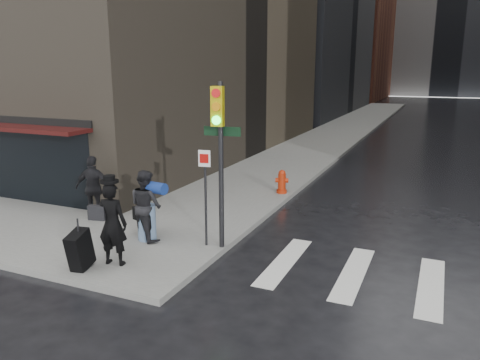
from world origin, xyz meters
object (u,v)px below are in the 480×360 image
object	(u,v)px
fire_hydrant	(282,183)
man_overcoat	(106,228)
man_jeans	(146,205)
man_greycoat	(94,188)
traffic_light	(218,144)

from	to	relation	value
fire_hydrant	man_overcoat	bearing A→B (deg)	-101.90
man_jeans	man_greycoat	xyz separation A→B (m)	(-2.33, 0.78, 0.02)
man_jeans	fire_hydrant	world-z (taller)	man_jeans
man_overcoat	man_greycoat	world-z (taller)	man_overcoat
man_jeans	man_greycoat	world-z (taller)	man_greycoat
man_greycoat	traffic_light	size ratio (longest dim) A/B	0.47
man_greycoat	traffic_light	bearing A→B (deg)	155.24
man_greycoat	fire_hydrant	world-z (taller)	man_greycoat
traffic_light	fire_hydrant	size ratio (longest dim) A/B	4.82
traffic_light	fire_hydrant	distance (m)	5.95
man_greycoat	traffic_light	distance (m)	4.61
man_greycoat	fire_hydrant	size ratio (longest dim) A/B	2.25
traffic_light	man_greycoat	bearing A→B (deg)	163.85
man_overcoat	fire_hydrant	distance (m)	7.61
traffic_light	man_jeans	bearing A→B (deg)	177.56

